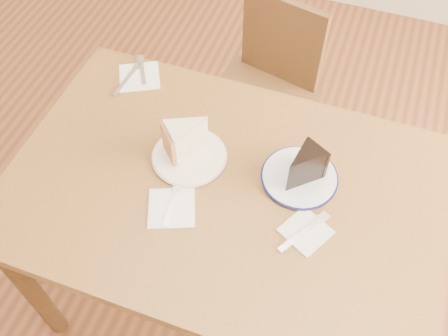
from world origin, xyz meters
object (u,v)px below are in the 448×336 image
chair_far (263,93)px  carrot_cake (189,137)px  chocolate_cake (301,170)px  table (223,205)px  plate_cream (189,156)px  plate_navy (299,177)px

chair_far → carrot_cake: (-0.06, -0.58, 0.36)m
chocolate_cake → table: bearing=51.9°
plate_cream → plate_navy: same height
chair_far → chocolate_cake: size_ratio=7.51×
table → plate_navy: bearing=27.0°
plate_navy → plate_cream: bearing=-173.4°
plate_cream → plate_navy: (0.32, 0.04, 0.00)m
chair_far → plate_cream: size_ratio=3.94×
chocolate_cake → plate_navy: bearing=-55.4°
plate_navy → carrot_cake: 0.33m
chair_far → chocolate_cake: bearing=127.3°
table → chocolate_cake: chocolate_cake is taller
carrot_cake → chocolate_cake: (0.32, -0.00, -0.00)m
plate_cream → chocolate_cake: 0.32m
chair_far → plate_cream: bearing=97.9°
table → plate_cream: size_ratio=5.84×
table → carrot_cake: (-0.13, 0.09, 0.16)m
table → chair_far: chair_far is taller
plate_cream → carrot_cake: bearing=105.8°
table → plate_cream: bearing=153.6°
plate_cream → table: bearing=-26.4°
plate_cream → plate_navy: bearing=6.6°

